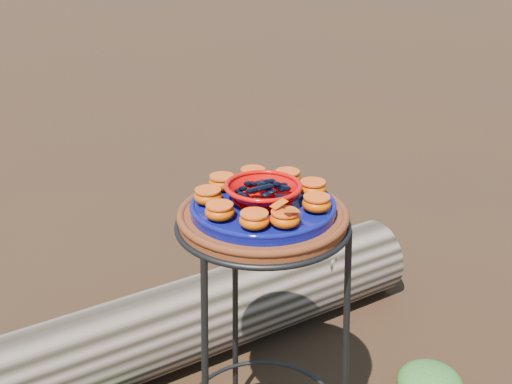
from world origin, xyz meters
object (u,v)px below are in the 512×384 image
object	(u,v)px
terracotta_saucer	(263,218)
red_bowl	(263,194)
driftwood_log	(216,311)
cobalt_plate	(263,208)
plant_stand	(262,349)

from	to	relation	value
terracotta_saucer	red_bowl	distance (m)	0.06
red_bowl	driftwood_log	size ratio (longest dim) A/B	0.11
red_bowl	cobalt_plate	bearing A→B (deg)	0.00
terracotta_saucer	cobalt_plate	xyz separation A→B (m)	(0.00, 0.00, 0.03)
terracotta_saucer	driftwood_log	xyz separation A→B (m)	(0.03, 0.50, -0.58)
cobalt_plate	red_bowl	world-z (taller)	red_bowl
plant_stand	terracotta_saucer	size ratio (longest dim) A/B	1.83
red_bowl	terracotta_saucer	bearing A→B (deg)	0.00
plant_stand	cobalt_plate	xyz separation A→B (m)	(0.00, 0.00, 0.39)
plant_stand	terracotta_saucer	xyz separation A→B (m)	(0.00, 0.00, 0.37)
terracotta_saucer	cobalt_plate	distance (m)	0.03
cobalt_plate	driftwood_log	world-z (taller)	cobalt_plate
terracotta_saucer	red_bowl	bearing A→B (deg)	0.00
terracotta_saucer	cobalt_plate	world-z (taller)	cobalt_plate
plant_stand	cobalt_plate	world-z (taller)	cobalt_plate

